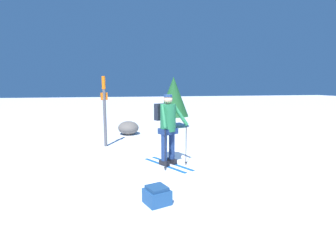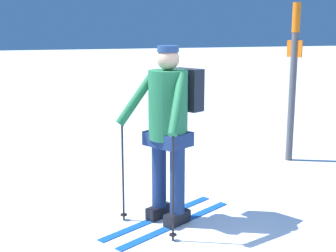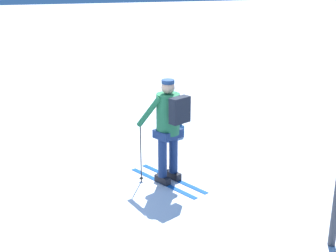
% 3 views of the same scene
% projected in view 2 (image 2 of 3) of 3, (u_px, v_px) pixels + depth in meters
% --- Properties ---
extents(ground_plane, '(80.00, 80.00, 0.00)m').
position_uv_depth(ground_plane, '(193.00, 245.00, 4.30)').
color(ground_plane, white).
extents(skier, '(1.55, 1.05, 1.79)m').
position_uv_depth(skier, '(169.00, 121.00, 4.63)').
color(skier, '#144C9E').
rests_on(skier, ground_plane).
extents(trail_marker, '(0.13, 0.23, 2.31)m').
position_uv_depth(trail_marker, '(293.00, 70.00, 6.79)').
color(trail_marker, '#4C4C51').
rests_on(trail_marker, ground_plane).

